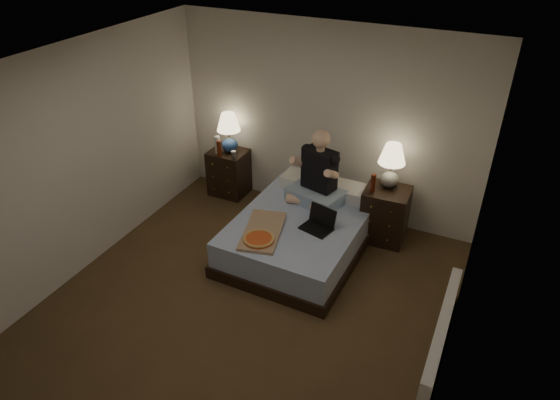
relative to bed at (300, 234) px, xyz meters
The scene contains 18 objects.
floor 1.23m from the bed, 95.62° to the right, with size 4.00×4.50×0.00m, color brown.
ceiling 2.57m from the bed, 95.62° to the right, with size 4.00×4.50×0.00m, color white.
wall_back 1.46m from the bed, 96.49° to the left, with size 4.00×2.50×0.00m, color silver.
wall_left 2.64m from the bed, 150.34° to the right, with size 4.50×2.50×0.00m, color silver.
wall_right 2.46m from the bed, 32.67° to the right, with size 4.50×2.50×0.00m, color silver.
bed is the anchor object (origin of this frame).
nightstand_left 1.69m from the bed, 150.15° to the left, with size 0.51×0.46×0.66m, color black.
nightstand_right 1.09m from the bed, 39.44° to the left, with size 0.53×0.48×0.69m, color black.
lamp_left 1.81m from the bed, 149.60° to the left, with size 0.32×0.32×0.56m, color #274C91, non-canonical shape.
lamp_right 1.35m from the bed, 43.75° to the left, with size 0.32×0.32×0.56m, color gray, non-canonical shape.
water_bottle 1.81m from the bed, 155.00° to the left, with size 0.07×0.07×0.25m, color silver.
soda_can 1.54m from the bed, 151.63° to the left, with size 0.07×0.07×0.10m, color #9C9D98.
beer_bottle_left 1.72m from the bed, 156.23° to the left, with size 0.06×0.06×0.23m, color #60210D.
beer_bottle_right 1.05m from the bed, 40.51° to the left, with size 0.06×0.06×0.23m, color #5A1D0C.
person 0.82m from the bed, 87.91° to the left, with size 0.66×0.52×0.93m, color black, non-canonical shape.
laptop 0.45m from the bed, 28.21° to the right, with size 0.34×0.28×0.24m, color black, non-canonical shape.
pizza_box 0.73m from the bed, 108.75° to the right, with size 0.40×0.76×0.08m, color tan, non-canonical shape.
radiator 2.01m from the bed, 25.73° to the right, with size 0.10×1.60×0.40m, color white.
Camera 1 is at (2.00, -3.29, 3.70)m, focal length 32.00 mm.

